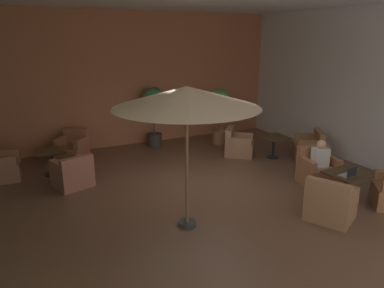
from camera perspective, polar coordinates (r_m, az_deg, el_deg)
name	(u,v)px	position (r m, az deg, el deg)	size (l,w,h in m)	color
ground_plane	(201,192)	(8.14, 1.41, -7.66)	(9.57, 8.96, 0.02)	brown
wall_back_brick	(136,80)	(11.62, -8.87, 10.06)	(9.57, 0.08, 4.13)	#A96040
wall_right_plain	(360,87)	(10.59, 25.16, 8.13)	(0.08, 8.96, 4.13)	silver
cafe_table_front_left	(346,179)	(8.15, 23.25, -5.06)	(0.79, 0.79, 0.63)	black
armchair_front_left_north	(330,204)	(7.32, 21.09, -8.93)	(1.07, 1.07, 0.86)	#9B6A48
armchair_front_left_south	(318,171)	(8.96, 19.32, -4.04)	(0.93, 0.87, 0.86)	#986041
cafe_table_front_right	(274,141)	(10.52, 12.86, 0.53)	(0.80, 0.80, 0.63)	black
armchair_front_right_north	(238,145)	(10.62, 7.38, -0.18)	(1.10, 1.09, 0.82)	#99684B
armchair_front_right_east	(309,148)	(10.72, 18.11, -0.67)	(1.06, 1.08, 0.83)	olive
cafe_table_mid_center	(52,157)	(9.67, -21.39, -1.95)	(0.67, 0.67, 0.63)	black
armchair_mid_center_north	(73,149)	(10.65, -18.39, -0.77)	(1.03, 1.05, 0.86)	#9C5B3D
armchair_mid_center_east	(3,167)	(9.83, -27.81, -3.25)	(0.78, 0.80, 0.87)	#935D43
armchair_mid_center_south	(73,174)	(8.75, -18.40, -4.55)	(0.95, 0.94, 0.78)	#9F5C4A
patio_umbrella_tall_red	(187,98)	(6.00, -0.87, 7.37)	(2.50, 2.50, 2.56)	#2D2D2D
potted_tree_left_corner	(219,106)	(11.55, 4.35, 5.96)	(0.68, 0.68, 1.78)	#A06546
potted_tree_mid_left	(154,107)	(11.29, -6.11, 5.89)	(0.75, 0.75, 1.87)	#352E2B
patron_by_window	(320,155)	(8.80, 19.71, -1.64)	(0.40, 0.32, 0.64)	silver
iced_drink_cup	(353,172)	(8.10, 24.14, -4.01)	(0.08, 0.08, 0.11)	white
open_laptop	(349,174)	(7.94, 23.65, -4.38)	(0.34, 0.26, 0.20)	#9EA0A5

